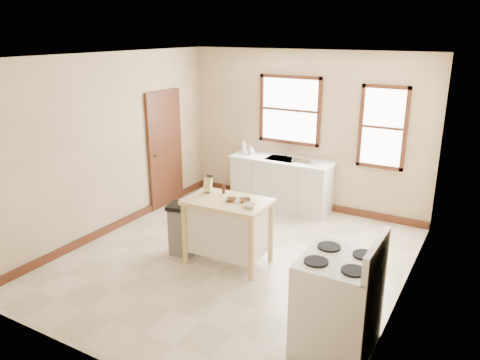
# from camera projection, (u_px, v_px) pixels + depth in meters

# --- Properties ---
(floor) EXTENTS (5.00, 5.00, 0.00)m
(floor) POSITION_uv_depth(u_px,v_px,m) (234.00, 259.00, 6.66)
(floor) COLOR beige
(floor) RESTS_ON ground
(ceiling) EXTENTS (5.00, 5.00, 0.00)m
(ceiling) POSITION_uv_depth(u_px,v_px,m) (233.00, 56.00, 5.80)
(ceiling) COLOR white
(ceiling) RESTS_ON ground
(wall_back) EXTENTS (4.50, 0.04, 2.80)m
(wall_back) POSITION_uv_depth(u_px,v_px,m) (305.00, 131.00, 8.29)
(wall_back) COLOR #D4B98B
(wall_back) RESTS_ON ground
(wall_left) EXTENTS (0.04, 5.00, 2.80)m
(wall_left) POSITION_uv_depth(u_px,v_px,m) (110.00, 145.00, 7.29)
(wall_left) COLOR #D4B98B
(wall_left) RESTS_ON ground
(wall_right) EXTENTS (0.04, 5.00, 2.80)m
(wall_right) POSITION_uv_depth(u_px,v_px,m) (409.00, 193.00, 5.16)
(wall_right) COLOR #D4B98B
(wall_right) RESTS_ON ground
(window_main) EXTENTS (1.17, 0.06, 1.22)m
(window_main) POSITION_uv_depth(u_px,v_px,m) (290.00, 110.00, 8.31)
(window_main) COLOR #3D1F10
(window_main) RESTS_ON wall_back
(window_side) EXTENTS (0.77, 0.06, 1.37)m
(window_side) POSITION_uv_depth(u_px,v_px,m) (383.00, 128.00, 7.57)
(window_side) COLOR #3D1F10
(window_side) RESTS_ON wall_back
(door_left) EXTENTS (0.06, 0.90, 2.10)m
(door_left) POSITION_uv_depth(u_px,v_px,m) (165.00, 149.00, 8.45)
(door_left) COLOR #3D1F10
(door_left) RESTS_ON ground
(baseboard_back) EXTENTS (4.50, 0.04, 0.12)m
(baseboard_back) POSITION_uv_depth(u_px,v_px,m) (301.00, 202.00, 8.68)
(baseboard_back) COLOR #3D1F10
(baseboard_back) RESTS_ON ground
(baseboard_left) EXTENTS (0.04, 5.00, 0.12)m
(baseboard_left) POSITION_uv_depth(u_px,v_px,m) (118.00, 224.00, 7.69)
(baseboard_left) COLOR #3D1F10
(baseboard_left) RESTS_ON ground
(sink_counter) EXTENTS (1.86, 0.62, 0.92)m
(sink_counter) POSITION_uv_depth(u_px,v_px,m) (281.00, 183.00, 8.47)
(sink_counter) COLOR beige
(sink_counter) RESTS_ON ground
(faucet) EXTENTS (0.03, 0.03, 0.22)m
(faucet) POSITION_uv_depth(u_px,v_px,m) (286.00, 150.00, 8.45)
(faucet) COLOR silver
(faucet) RESTS_ON sink_counter
(soap_bottle_a) EXTENTS (0.12, 0.12, 0.24)m
(soap_bottle_a) POSITION_uv_depth(u_px,v_px,m) (244.00, 147.00, 8.66)
(soap_bottle_a) COLOR #B2B2B2
(soap_bottle_a) RESTS_ON sink_counter
(soap_bottle_b) EXTENTS (0.10, 0.10, 0.18)m
(soap_bottle_b) POSITION_uv_depth(u_px,v_px,m) (251.00, 150.00, 8.57)
(soap_bottle_b) COLOR #B2B2B2
(soap_bottle_b) RESTS_ON sink_counter
(dish_rack) EXTENTS (0.40, 0.32, 0.09)m
(dish_rack) POSITION_uv_depth(u_px,v_px,m) (305.00, 160.00, 8.10)
(dish_rack) COLOR silver
(dish_rack) RESTS_ON sink_counter
(kitchen_island) EXTENTS (1.15, 0.76, 0.92)m
(kitchen_island) POSITION_uv_depth(u_px,v_px,m) (228.00, 231.00, 6.45)
(kitchen_island) COLOR tan
(kitchen_island) RESTS_ON ground
(knife_block) EXTENTS (0.12, 0.12, 0.20)m
(knife_block) POSITION_uv_depth(u_px,v_px,m) (208.00, 186.00, 6.58)
(knife_block) COLOR tan
(knife_block) RESTS_ON kitchen_island
(pepper_grinder) EXTENTS (0.05, 0.05, 0.15)m
(pepper_grinder) POSITION_uv_depth(u_px,v_px,m) (224.00, 188.00, 6.54)
(pepper_grinder) COLOR #3D1E10
(pepper_grinder) RESTS_ON kitchen_island
(bowl_a) EXTENTS (0.19, 0.19, 0.04)m
(bowl_a) POSITION_uv_depth(u_px,v_px,m) (231.00, 200.00, 6.27)
(bowl_a) COLOR brown
(bowl_a) RESTS_ON kitchen_island
(bowl_b) EXTENTS (0.23, 0.23, 0.04)m
(bowl_b) POSITION_uv_depth(u_px,v_px,m) (245.00, 200.00, 6.24)
(bowl_b) COLOR brown
(bowl_b) RESTS_ON kitchen_island
(bowl_c) EXTENTS (0.16, 0.16, 0.05)m
(bowl_c) POSITION_uv_depth(u_px,v_px,m) (249.00, 206.00, 6.04)
(bowl_c) COLOR silver
(bowl_c) RESTS_ON kitchen_island
(trash_bin) EXTENTS (0.46, 0.41, 0.76)m
(trash_bin) POSITION_uv_depth(u_px,v_px,m) (183.00, 229.00, 6.72)
(trash_bin) COLOR gray
(trash_bin) RESTS_ON ground
(gas_stove) EXTENTS (0.79, 0.81, 1.26)m
(gas_stove) POSITION_uv_depth(u_px,v_px,m) (338.00, 292.00, 4.65)
(gas_stove) COLOR silver
(gas_stove) RESTS_ON ground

